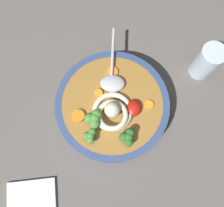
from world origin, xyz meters
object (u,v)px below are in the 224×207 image
Objects in this scene: soup_spoon at (113,78)px; drinking_glass at (207,62)px; noodle_pile at (113,111)px; soup_bowl at (112,106)px.

drinking_glass reaches higher than soup_spoon.
noodle_pile is at bearing -60.61° from drinking_glass.
noodle_pile is at bearing 4.08° from soup_bowl.
soup_bowl is 2.62× the size of noodle_pile.
soup_spoon is at bearing 177.64° from soup_bowl.
noodle_pile is 8.54cm from soup_spoon.
drinking_glass is at bearing 119.39° from noodle_pile.
soup_spoon reaches higher than soup_bowl.
soup_bowl is 2.64× the size of drinking_glass.
soup_bowl is at bearing 180.00° from soup_spoon.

